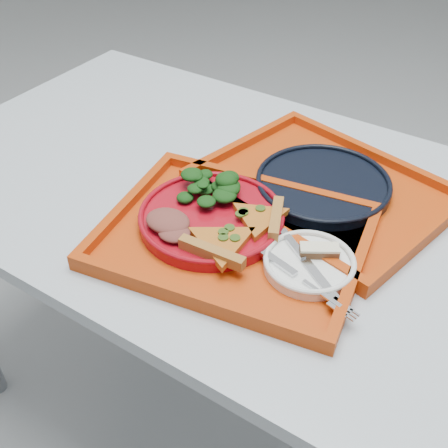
{
  "coord_description": "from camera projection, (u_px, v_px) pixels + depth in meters",
  "views": [
    {
      "loc": [
        0.35,
        -0.76,
        1.4
      ],
      "look_at": [
        -0.06,
        -0.13,
        0.78
      ],
      "focal_mm": 45.0,
      "sensor_mm": 36.0,
      "label": 1
    }
  ],
  "objects": [
    {
      "name": "pizza_slice_a",
      "position": [
        222.0,
        241.0,
        0.93
      ],
      "size": [
        0.12,
        0.14,
        0.02
      ],
      "primitive_type": null,
      "rotation": [
        0.0,
        0.0,
        1.63
      ],
      "color": "orange",
      "rests_on": "dinner_plate"
    },
    {
      "name": "tray_main",
      "position": [
        234.0,
        239.0,
        0.99
      ],
      "size": [
        0.5,
        0.42,
        0.01
      ],
      "primitive_type": "cube",
      "rotation": [
        0.0,
        0.0,
        0.17
      ],
      "color": "#AF3609",
      "rests_on": "table"
    },
    {
      "name": "table",
      "position": [
        285.0,
        241.0,
        1.11
      ],
      "size": [
        1.6,
        0.8,
        0.75
      ],
      "color": "#A9B5BE",
      "rests_on": "ground"
    },
    {
      "name": "knife",
      "position": [
        309.0,
        264.0,
        0.9
      ],
      "size": [
        0.16,
        0.12,
        0.01
      ],
      "primitive_type": "cube",
      "rotation": [
        0.0,
        0.0,
        -0.58
      ],
      "color": "silver",
      "rests_on": "side_plate"
    },
    {
      "name": "ground",
      "position": [
        268.0,
        426.0,
        1.54
      ],
      "size": [
        10.0,
        10.0,
        0.0
      ],
      "primitive_type": "plane",
      "color": "#9A9DA2",
      "rests_on": "ground"
    },
    {
      "name": "fork",
      "position": [
        303.0,
        280.0,
        0.88
      ],
      "size": [
        0.18,
        0.07,
        0.01
      ],
      "primitive_type": "cube",
      "rotation": [
        0.0,
        0.0,
        -0.26
      ],
      "color": "silver",
      "rests_on": "side_plate"
    },
    {
      "name": "dessert_bar",
      "position": [
        319.0,
        251.0,
        0.92
      ],
      "size": [
        0.07,
        0.06,
        0.02
      ],
      "rotation": [
        0.0,
        0.0,
        0.55
      ],
      "color": "#53321B",
      "rests_on": "side_plate"
    },
    {
      "name": "pizza_slice_b",
      "position": [
        259.0,
        216.0,
        0.98
      ],
      "size": [
        0.15,
        0.14,
        0.02
      ],
      "primitive_type": null,
      "rotation": [
        0.0,
        0.0,
        3.55
      ],
      "color": "orange",
      "rests_on": "dinner_plate"
    },
    {
      "name": "side_plate",
      "position": [
        309.0,
        265.0,
        0.92
      ],
      "size": [
        0.15,
        0.15,
        0.01
      ],
      "primitive_type": "cylinder",
      "color": "white",
      "rests_on": "tray_main"
    },
    {
      "name": "tray_far",
      "position": [
        322.0,
        191.0,
        1.1
      ],
      "size": [
        0.52,
        0.44,
        0.01
      ],
      "primitive_type": "cube",
      "rotation": [
        0.0,
        0.0,
        -0.22
      ],
      "color": "#AF3609",
      "rests_on": "table"
    },
    {
      "name": "salad_heap",
      "position": [
        207.0,
        184.0,
        1.03
      ],
      "size": [
        0.1,
        0.09,
        0.05
      ],
      "primitive_type": "ellipsoid",
      "color": "black",
      "rests_on": "dinner_plate"
    },
    {
      "name": "meat_portion",
      "position": [
        168.0,
        221.0,
        0.97
      ],
      "size": [
        0.08,
        0.07,
        0.02
      ],
      "primitive_type": "ellipsoid",
      "color": "brown",
      "rests_on": "dinner_plate"
    },
    {
      "name": "navy_plate",
      "position": [
        323.0,
        185.0,
        1.09
      ],
      "size": [
        0.26,
        0.26,
        0.02
      ],
      "primitive_type": "cylinder",
      "color": "black",
      "rests_on": "tray_far"
    },
    {
      "name": "dinner_plate",
      "position": [
        211.0,
        219.0,
        1.01
      ],
      "size": [
        0.26,
        0.26,
        0.02
      ],
      "primitive_type": "cylinder",
      "color": "maroon",
      "rests_on": "tray_main"
    }
  ]
}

